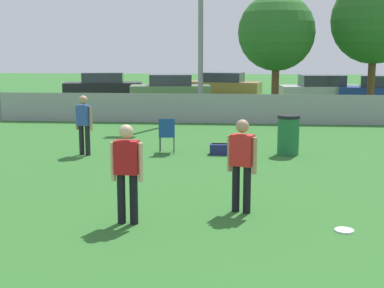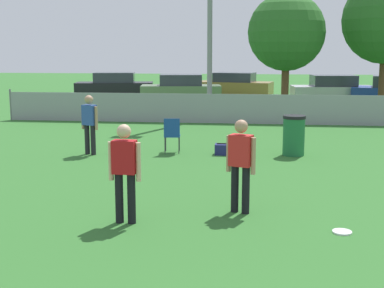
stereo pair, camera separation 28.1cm
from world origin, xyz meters
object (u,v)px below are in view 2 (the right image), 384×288
at_px(folding_chair_sideline, 172,133).
at_px(parked_car_tan, 234,85).
at_px(parked_car_olive, 181,89).
at_px(player_defender_red, 241,160).
at_px(gear_bag_sideline, 227,149).
at_px(trash_bin, 294,135).
at_px(parked_car_silver, 333,90).
at_px(frisbee_disc, 342,232).
at_px(tree_near_pole, 287,32).
at_px(spectator_in_blue, 90,121).
at_px(player_thrower_red, 125,167).
at_px(parked_car_dark, 115,86).

relative_size(folding_chair_sideline, parked_car_tan, 0.21).
bearing_deg(folding_chair_sideline, parked_car_olive, -89.06).
distance_m(player_defender_red, gear_bag_sideline, 5.15).
height_order(trash_bin, parked_car_olive, parked_car_olive).
bearing_deg(parked_car_tan, gear_bag_sideline, -76.48).
xyz_separation_m(player_defender_red, parked_car_tan, (-1.06, 22.41, -0.21)).
distance_m(parked_car_olive, parked_car_silver, 7.74).
distance_m(frisbee_disc, folding_chair_sideline, 6.92).
bearing_deg(tree_near_pole, folding_chair_sideline, -109.88).
bearing_deg(parked_car_olive, trash_bin, -77.84).
height_order(folding_chair_sideline, parked_car_silver, parked_car_silver).
xyz_separation_m(gear_bag_sideline, parked_car_tan, (-0.55, 17.34, 0.56)).
distance_m(spectator_in_blue, gear_bag_sideline, 3.66).
xyz_separation_m(spectator_in_blue, parked_car_olive, (0.41, 14.01, -0.19)).
bearing_deg(folding_chair_sideline, gear_bag_sideline, 172.67).
relative_size(trash_bin, gear_bag_sideline, 1.70).
xyz_separation_m(player_thrower_red, parked_car_olive, (-1.88, 19.43, -0.21)).
relative_size(frisbee_disc, trash_bin, 0.28).
bearing_deg(player_thrower_red, folding_chair_sideline, 95.36).
height_order(frisbee_disc, parked_car_olive, parked_car_olive).
xyz_separation_m(player_thrower_red, folding_chair_sideline, (-0.19, 5.86, -0.37)).
bearing_deg(gear_bag_sideline, parked_car_olive, 103.04).
bearing_deg(folding_chair_sideline, parked_car_silver, -119.50).
xyz_separation_m(spectator_in_blue, parked_car_tan, (3.01, 17.76, -0.19)).
bearing_deg(frisbee_disc, spectator_in_blue, 135.78).
bearing_deg(folding_chair_sideline, parked_car_dark, -75.95).
xyz_separation_m(player_defender_red, frisbee_disc, (1.56, -0.83, -0.89)).
relative_size(player_thrower_red, parked_car_dark, 0.35).
xyz_separation_m(frisbee_disc, gear_bag_sideline, (-2.07, 5.89, 0.13)).
distance_m(spectator_in_blue, folding_chair_sideline, 2.18).
bearing_deg(trash_bin, parked_car_tan, 97.54).
relative_size(folding_chair_sideline, gear_bag_sideline, 1.53).
xyz_separation_m(player_thrower_red, player_defender_red, (1.78, 0.77, 0.00)).
relative_size(player_thrower_red, gear_bag_sideline, 2.58).
bearing_deg(gear_bag_sideline, tree_near_pole, 78.37).
bearing_deg(player_defender_red, trash_bin, 98.88).
height_order(spectator_in_blue, parked_car_tan, spectator_in_blue).
distance_m(gear_bag_sideline, parked_car_tan, 17.36).
height_order(tree_near_pole, frisbee_disc, tree_near_pole).
height_order(spectator_in_blue, folding_chair_sideline, spectator_in_blue).
bearing_deg(gear_bag_sideline, parked_car_dark, 114.72).
bearing_deg(player_defender_red, parked_car_silver, 100.05).
bearing_deg(player_defender_red, spectator_in_blue, 153.29).
xyz_separation_m(player_thrower_red, spectator_in_blue, (-2.29, 5.42, -0.02)).
height_order(parked_car_dark, parked_car_silver, parked_car_dark).
relative_size(folding_chair_sideline, parked_car_olive, 0.22).
height_order(tree_near_pole, player_thrower_red, tree_near_pole).
xyz_separation_m(frisbee_disc, parked_car_dark, (-9.31, 21.61, 0.69)).
distance_m(parked_car_dark, parked_car_tan, 6.88).
distance_m(tree_near_pole, parked_car_olive, 7.13).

